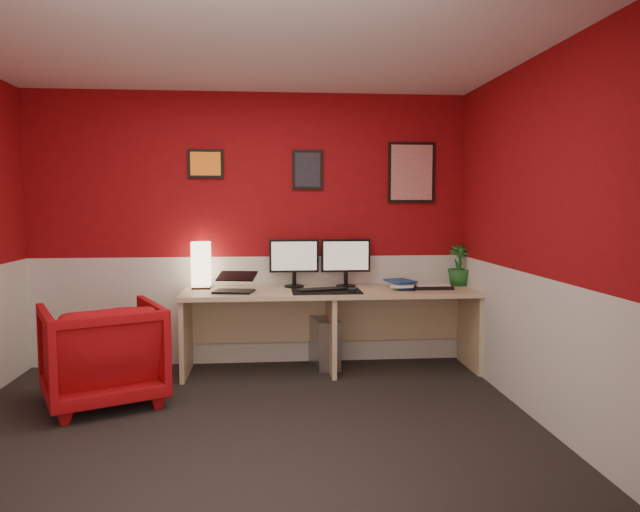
{
  "coord_description": "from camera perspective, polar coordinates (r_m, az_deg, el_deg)",
  "views": [
    {
      "loc": [
        0.16,
        -3.73,
        1.49
      ],
      "look_at": [
        0.6,
        1.21,
        1.05
      ],
      "focal_mm": 33.11,
      "sensor_mm": 36.0,
      "label": 1
    }
  ],
  "objects": [
    {
      "name": "ground",
      "position": [
        4.02,
        -7.34,
        -16.75
      ],
      "size": [
        4.0,
        3.5,
        0.01
      ],
      "primitive_type": "cube",
      "color": "black",
      "rests_on": "ground"
    },
    {
      "name": "ceiling",
      "position": [
        3.86,
        -7.79,
        20.18
      ],
      "size": [
        4.0,
        3.5,
        0.01
      ],
      "primitive_type": "cube",
      "color": "white",
      "rests_on": "ground"
    },
    {
      "name": "wall_back",
      "position": [
        5.48,
        -6.77,
        2.54
      ],
      "size": [
        4.0,
        0.01,
        2.5
      ],
      "primitive_type": "cube",
      "color": "maroon",
      "rests_on": "ground"
    },
    {
      "name": "wall_front",
      "position": [
        2.0,
        -9.71,
        -1.96
      ],
      "size": [
        4.0,
        0.01,
        2.5
      ],
      "primitive_type": "cube",
      "color": "maroon",
      "rests_on": "ground"
    },
    {
      "name": "wall_right",
      "position": [
        4.16,
        21.15,
        1.42
      ],
      "size": [
        0.01,
        3.5,
        2.5
      ],
      "primitive_type": "cube",
      "color": "maroon",
      "rests_on": "ground"
    },
    {
      "name": "wainscot_back",
      "position": [
        5.56,
        -6.69,
        -5.2
      ],
      "size": [
        4.0,
        0.01,
        1.0
      ],
      "primitive_type": "cube",
      "color": "silver",
      "rests_on": "ground"
    },
    {
      "name": "wainscot_front",
      "position": [
        2.22,
        -9.38,
        -21.52
      ],
      "size": [
        4.0,
        0.01,
        1.0
      ],
      "primitive_type": "cube",
      "color": "silver",
      "rests_on": "ground"
    },
    {
      "name": "wainscot_right",
      "position": [
        4.27,
        20.76,
        -8.68
      ],
      "size": [
        0.01,
        3.5,
        1.0
      ],
      "primitive_type": "cube",
      "color": "silver",
      "rests_on": "ground"
    },
    {
      "name": "desk",
      "position": [
        5.28,
        1.07,
        -7.22
      ],
      "size": [
        2.6,
        0.65,
        0.73
      ],
      "primitive_type": "cube",
      "color": "#D2B487",
      "rests_on": "ground"
    },
    {
      "name": "shoji_lamp",
      "position": [
        5.39,
        -11.41,
        -0.99
      ],
      "size": [
        0.16,
        0.16,
        0.4
      ],
      "primitive_type": "cube",
      "color": "#FFE5B2",
      "rests_on": "desk"
    },
    {
      "name": "laptop",
      "position": [
        5.11,
        -8.34,
        -2.29
      ],
      "size": [
        0.37,
        0.29,
        0.22
      ],
      "primitive_type": "cube",
      "rotation": [
        0.0,
        0.0,
        -0.2
      ],
      "color": "black",
      "rests_on": "desk"
    },
    {
      "name": "monitor_left",
      "position": [
        5.37,
        -2.52,
        0.05
      ],
      "size": [
        0.45,
        0.06,
        0.58
      ],
      "primitive_type": "cube",
      "color": "black",
      "rests_on": "desk"
    },
    {
      "name": "monitor_right",
      "position": [
        5.39,
        2.53,
        0.07
      ],
      "size": [
        0.45,
        0.06,
        0.58
      ],
      "primitive_type": "cube",
      "color": "black",
      "rests_on": "desk"
    },
    {
      "name": "desk_mat",
      "position": [
        5.12,
        0.64,
        -3.42
      ],
      "size": [
        0.6,
        0.38,
        0.01
      ],
      "primitive_type": "cube",
      "color": "black",
      "rests_on": "desk"
    },
    {
      "name": "keyboard",
      "position": [
        5.15,
        0.19,
        -3.24
      ],
      "size": [
        0.44,
        0.23,
        0.02
      ],
      "primitive_type": "cube",
      "rotation": [
        0.0,
        0.0,
        0.23
      ],
      "color": "black",
      "rests_on": "desk_mat"
    },
    {
      "name": "mouse",
      "position": [
        5.08,
        3.12,
        -3.29
      ],
      "size": [
        0.08,
        0.11,
        0.03
      ],
      "primitive_type": "cube",
      "rotation": [
        0.0,
        0.0,
        -0.18
      ],
      "color": "black",
      "rests_on": "desk_mat"
    },
    {
      "name": "book_bottom",
      "position": [
        5.33,
        7.26,
        -3.02
      ],
      "size": [
        0.22,
        0.28,
        0.02
      ],
      "primitive_type": "imported",
      "rotation": [
        0.0,
        0.0,
        0.09
      ],
      "color": "#1F4990",
      "rests_on": "desk"
    },
    {
      "name": "book_middle",
      "position": [
        5.3,
        6.91,
        -2.78
      ],
      "size": [
        0.28,
        0.33,
        0.02
      ],
      "primitive_type": "imported",
      "rotation": [
        0.0,
        0.0,
        -0.3
      ],
      "color": "silver",
      "rests_on": "book_bottom"
    },
    {
      "name": "book_top",
      "position": [
        5.3,
        6.82,
        -2.51
      ],
      "size": [
        0.28,
        0.32,
        0.03
      ],
      "primitive_type": "imported",
      "rotation": [
        0.0,
        0.0,
        0.3
      ],
      "color": "#1F4990",
      "rests_on": "book_middle"
    },
    {
      "name": "zen_tray",
      "position": [
        5.41,
        10.69,
        -2.93
      ],
      "size": [
        0.35,
        0.26,
        0.03
      ],
      "primitive_type": "cube",
      "rotation": [
        0.0,
        0.0,
        -0.02
      ],
      "color": "black",
      "rests_on": "desk"
    },
    {
      "name": "potted_plant",
      "position": [
        5.63,
        13.31,
        -0.87
      ],
      "size": [
        0.22,
        0.22,
        0.38
      ],
      "primitive_type": "imported",
      "rotation": [
        0.0,
        0.0,
        -0.06
      ],
      "color": "#19591E",
      "rests_on": "desk"
    },
    {
      "name": "pc_tower",
      "position": [
        5.46,
        0.38,
        -8.32
      ],
      "size": [
        0.27,
        0.48,
        0.45
      ],
      "primitive_type": "cube",
      "rotation": [
        0.0,
        0.0,
        0.16
      ],
      "color": "#99999E",
      "rests_on": "ground"
    },
    {
      "name": "armchair",
      "position": [
        4.74,
        -20.3,
        -8.79
      ],
      "size": [
        1.09,
        1.1,
        0.76
      ],
      "primitive_type": "imported",
      "rotation": [
        0.0,
        0.0,
        3.58
      ],
      "color": "#A41116",
      "rests_on": "ground"
    },
    {
      "name": "art_left",
      "position": [
        5.5,
        -11.0,
        8.74
      ],
      "size": [
        0.32,
        0.02,
        0.26
      ],
      "primitive_type": "cube",
      "color": "orange",
      "rests_on": "wall_back"
    },
    {
      "name": "art_center",
      "position": [
        5.48,
        -1.21,
        8.33
      ],
      "size": [
        0.28,
        0.02,
        0.36
      ],
      "primitive_type": "cube",
      "color": "black",
      "rests_on": "wall_back"
    },
    {
      "name": "art_right",
      "position": [
        5.63,
        8.83,
        7.98
      ],
      "size": [
        0.44,
        0.02,
        0.56
      ],
      "primitive_type": "cube",
      "color": "red",
      "rests_on": "wall_back"
    }
  ]
}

